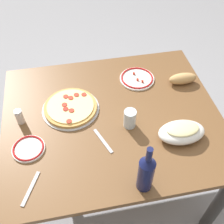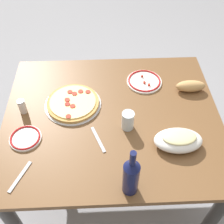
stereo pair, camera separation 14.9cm
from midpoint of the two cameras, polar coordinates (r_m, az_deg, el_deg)
The scene contains 12 objects.
ground_plane at distance 2.09m, azimuth -2.09°, elevation -13.67°, with size 8.00×8.00×0.00m, color gray.
dining_table at distance 1.59m, azimuth -2.67°, elevation -3.52°, with size 1.18×1.00×0.70m.
pepperoni_pizza at distance 1.56m, azimuth -11.26°, elevation 0.80°, with size 0.32×0.32×0.03m.
baked_pasta_dish at distance 1.41m, azimuth 11.29°, elevation -4.13°, with size 0.24×0.15×0.08m.
wine_bottle at distance 1.18m, azimuth 3.38°, elevation -12.58°, with size 0.07×0.07×0.28m.
water_glass at distance 1.42m, azimuth 0.73°, elevation -1.53°, with size 0.06×0.06×0.11m, color silver.
side_plate_near at distance 1.71m, azimuth 2.70°, elevation 6.83°, with size 0.21×0.21×0.02m.
side_plate_far at distance 1.45m, azimuth -19.73°, elevation -7.25°, with size 0.16×0.16×0.02m.
bread_loaf at distance 1.71m, azimuth 11.98°, elevation 6.63°, with size 0.17×0.07×0.07m, color tan.
spice_shaker at distance 1.55m, azimuth -21.19°, elevation -1.06°, with size 0.04×0.04×0.09m.
fork_left at distance 1.40m, azimuth -4.92°, elevation -6.12°, with size 0.17×0.02×0.01m, color #B7B7BC.
fork_right at distance 1.34m, azimuth -19.63°, elevation -14.84°, with size 0.17×0.02×0.01m, color #B7B7BC.
Camera 1 is at (-0.19, -0.98, 1.84)m, focal length 44.33 mm.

